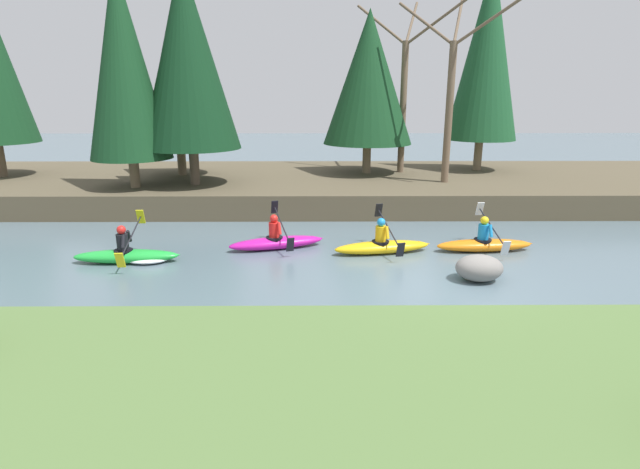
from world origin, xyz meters
The scene contains 14 objects.
ground_plane centered at (0.00, 0.00, 0.00)m, with size 90.00×90.00×0.00m, color slate.
riverbank_far centered at (0.00, 10.67, 0.45)m, with size 44.00×9.00×0.89m.
conifer_tree_left centered at (-9.39, 7.95, 5.30)m, with size 2.91×2.91×7.77m.
conifer_tree_mid_left centered at (-8.39, 10.87, 4.73)m, with size 3.15×3.15×6.48m.
conifer_tree_centre centered at (-7.28, 8.49, 5.54)m, with size 3.61×3.61×7.93m.
conifer_tree_mid_right centered at (-0.43, 11.31, 4.88)m, with size 3.79×3.79×6.70m.
conifer_tree_right centered at (4.69, 12.12, 5.98)m, with size 3.09×3.09×8.82m.
bare_tree_upstream centered at (1.13, 11.62, 4.33)m, with size 4.00×3.95×7.30m.
bare_tree_mid_upstream centered at (2.45, 9.01, 4.17)m, with size 3.83×3.78×6.97m.
kayaker_lead centered at (2.10, 2.82, 0.22)m, with size 2.79×2.07×1.20m.
kayaker_middle centered at (-0.79, 2.66, 0.22)m, with size 2.79×2.06×1.20m.
kayaker_trailing centered at (-3.76, 3.10, 0.22)m, with size 2.76×2.03×1.20m.
kayaker_far_back centered at (-7.51, 1.91, 0.20)m, with size 2.78×2.07×1.20m.
boulder_midstream centered at (1.21, 0.54, 0.31)m, with size 1.11×0.87×0.63m.
Camera 1 is at (-2.64, -10.52, 4.30)m, focal length 28.00 mm.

